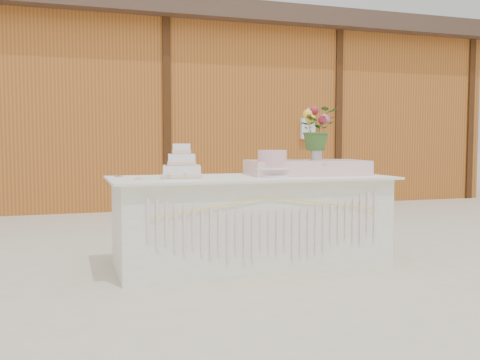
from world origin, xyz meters
name	(u,v)px	position (x,y,z in m)	size (l,w,h in m)	color
ground	(251,265)	(0.00, 0.00, 0.00)	(80.00, 80.00, 0.00)	beige
barn	(147,111)	(-0.01, 5.99, 1.68)	(12.60, 4.60, 3.30)	#AB5C23
cake_table	(251,221)	(0.00, 0.00, 0.39)	(2.40, 1.00, 0.77)	white
wedding_cake	(182,166)	(-0.60, 0.01, 0.87)	(0.37, 0.37, 0.28)	white
pink_cake_stand	(272,162)	(0.17, -0.08, 0.90)	(0.32, 0.32, 0.23)	white
satin_runner	(306,167)	(0.56, 0.09, 0.84)	(1.04, 0.60, 0.13)	#FFCDCD
flower_vase	(316,153)	(0.67, 0.09, 0.97)	(0.10, 0.10, 0.14)	silver
bouquet	(317,124)	(0.67, 0.09, 1.23)	(0.35, 0.31, 0.39)	#345B24
loose_flowers	(127,177)	(-1.04, 0.11, 0.78)	(0.15, 0.36, 0.02)	pink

